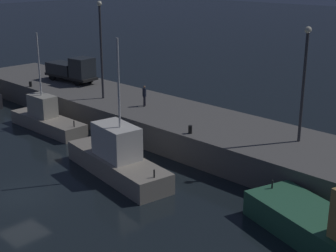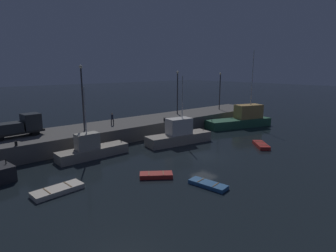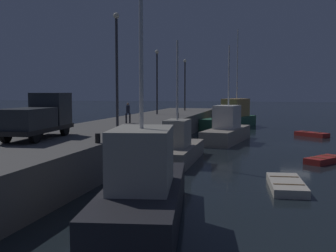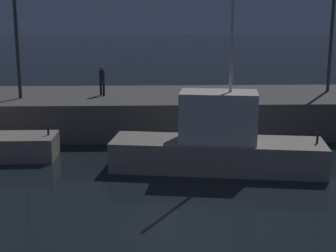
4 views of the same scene
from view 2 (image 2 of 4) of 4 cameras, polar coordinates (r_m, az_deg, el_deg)
name	(u,v)px [view 2 (image 2 of 4)]	position (r m, az deg, el deg)	size (l,w,h in m)	color
ground_plane	(204,156)	(32.79, 7.55, -6.25)	(320.00, 320.00, 0.00)	black
pier_quay	(135,128)	(43.21, -6.88, -0.39)	(56.69, 7.56, 2.09)	#5B5956
fishing_trawler_red	(92,149)	(33.15, -15.55, -4.69)	(8.33, 2.30, 8.18)	gray
fishing_boat_blue	(242,119)	(50.49, 15.05, 1.42)	(12.40, 6.56, 13.24)	#2D6647
fishing_boat_orange	(179,135)	(37.82, 2.27, -1.81)	(9.62, 3.98, 9.18)	gray
dinghy_orange_near	(58,190)	(25.20, -21.89, -12.22)	(4.18, 1.96, 0.45)	beige
rowboat_white_mid	(208,184)	(24.82, 8.29, -11.90)	(1.75, 3.60, 0.39)	#2D6099
dinghy_red_small	(261,145)	(38.34, 18.73, -3.77)	(3.40, 3.57, 0.49)	#B22823
rowboat_blue_far	(156,175)	(26.50, -2.48, -10.14)	(3.22, 2.83, 0.45)	#B22823
lamp_post_west	(82,93)	(37.18, -17.34, 6.50)	(0.44, 0.44, 8.47)	#38383D
lamp_post_east	(177,89)	(49.10, 1.98, 7.67)	(0.44, 0.44, 7.63)	#38383D
lamp_post_central	(220,88)	(55.66, 10.72, 7.77)	(0.44, 0.44, 7.28)	#38383D
utility_truck	(18,126)	(37.31, -28.71, -0.07)	(6.24, 2.48, 2.64)	black
dockworker	(112,118)	(40.39, -11.49, 1.57)	(0.45, 0.45, 1.76)	black
bollard_west	(16,143)	(33.30, -28.98, -3.18)	(0.28, 0.28, 0.51)	black
bollard_central	(164,120)	(42.58, -0.74, 1.35)	(0.28, 0.28, 0.58)	black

